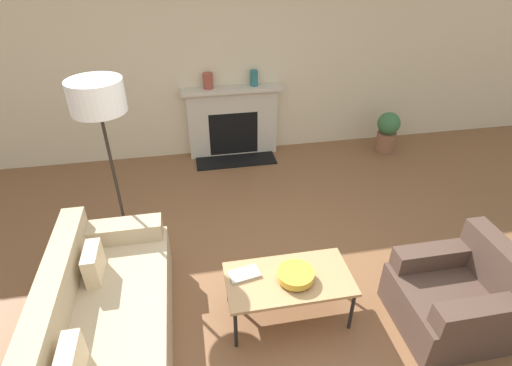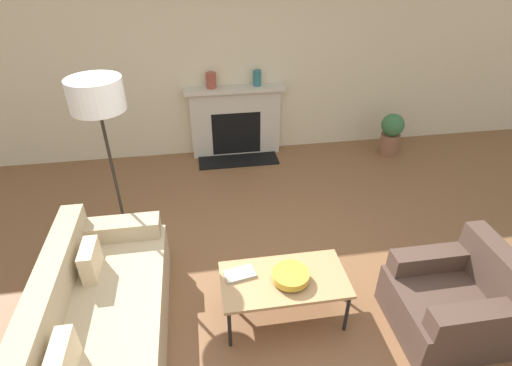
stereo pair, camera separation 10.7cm
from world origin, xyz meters
The scene contains 12 objects.
ground_plane centered at (0.00, 0.00, 0.00)m, with size 18.00×18.00×0.00m, color brown.
wall_back centered at (0.00, 3.20, 1.45)m, with size 18.00×0.06×2.90m.
fireplace centered at (0.09, 3.05, 0.52)m, with size 1.44×0.59×1.06m.
couch centered at (-1.39, -0.23, 0.30)m, with size 0.92×2.08×0.78m.
armchair_near centered at (1.55, -0.44, 0.30)m, with size 0.88×0.82×0.81m.
coffee_table centered at (0.14, -0.10, 0.42)m, with size 1.08×0.57×0.45m.
bowl centered at (0.19, -0.13, 0.51)m, with size 0.31×0.31×0.09m.
book centered at (-0.22, 0.00, 0.47)m, with size 0.29×0.20×0.02m.
floor_lamp centered at (-1.32, 1.02, 1.68)m, with size 0.47×0.47×1.90m.
mantel_vase_left centered at (-0.23, 3.07, 1.17)m, with size 0.14×0.14×0.22m.
mantel_vase_center_left centered at (0.42, 3.07, 1.17)m, with size 0.11×0.11×0.22m.
potted_plant centered at (2.43, 2.69, 0.34)m, with size 0.34×0.34×0.64m.
Camera 2 is at (-0.47, -2.45, 2.96)m, focal length 28.00 mm.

